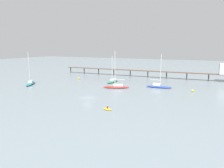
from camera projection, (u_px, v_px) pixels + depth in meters
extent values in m
plane|color=gray|center=(88.00, 98.00, 64.43)|extent=(400.00, 400.00, 0.00)
cube|color=brown|center=(139.00, 71.00, 107.92)|extent=(87.37, 5.70, 0.30)
cylinder|color=#38332D|center=(71.00, 70.00, 125.10)|extent=(0.50, 0.50, 3.14)
cylinder|color=#38332D|center=(84.00, 71.00, 121.35)|extent=(0.50, 0.50, 3.14)
cylinder|color=#38332D|center=(99.00, 72.00, 117.60)|extent=(0.50, 0.50, 3.14)
cylinder|color=#38332D|center=(114.00, 72.00, 113.85)|extent=(0.50, 0.50, 3.14)
cylinder|color=#38332D|center=(130.00, 73.00, 110.10)|extent=(0.50, 0.50, 3.14)
cylinder|color=#38332D|center=(148.00, 74.00, 106.35)|extent=(0.50, 0.50, 3.14)
cylinder|color=#38332D|center=(167.00, 75.00, 102.61)|extent=(0.50, 0.50, 3.14)
cylinder|color=#38332D|center=(187.00, 76.00, 98.86)|extent=(0.50, 0.50, 3.14)
cylinder|color=#38332D|center=(209.00, 78.00, 95.11)|extent=(0.50, 0.50, 3.14)
ellipsoid|color=#1E727A|center=(31.00, 84.00, 85.95)|extent=(5.80, 8.77, 0.74)
cube|color=silver|center=(31.00, 82.00, 86.49)|extent=(2.55, 3.12, 0.91)
cylinder|color=silver|center=(29.00, 68.00, 84.30)|extent=(0.23, 0.23, 12.77)
cylinder|color=silver|center=(31.00, 77.00, 86.94)|extent=(1.89, 3.54, 0.18)
ellipsoid|color=#2D4CB7|center=(159.00, 87.00, 79.93)|extent=(9.95, 2.97, 0.79)
cube|color=silver|center=(157.00, 84.00, 80.05)|extent=(2.99, 1.75, 0.93)
cylinder|color=silver|center=(161.00, 70.00, 78.59)|extent=(0.24, 0.24, 12.12)
cylinder|color=silver|center=(155.00, 80.00, 79.99)|extent=(3.92, 0.51, 0.19)
ellipsoid|color=#287F4C|center=(113.00, 82.00, 91.93)|extent=(2.52, 9.24, 0.69)
cube|color=silver|center=(113.00, 80.00, 92.46)|extent=(1.76, 3.33, 0.74)
cylinder|color=silver|center=(112.00, 69.00, 90.47)|extent=(0.23, 0.23, 10.95)
cylinder|color=silver|center=(114.00, 76.00, 92.80)|extent=(0.19, 3.83, 0.18)
ellipsoid|color=red|center=(116.00, 87.00, 79.57)|extent=(10.24, 6.30, 0.76)
cube|color=silver|center=(118.00, 85.00, 79.39)|extent=(4.08, 3.16, 0.65)
cylinder|color=silver|center=(115.00, 69.00, 78.32)|extent=(0.24, 0.24, 13.39)
cylinder|color=silver|center=(120.00, 80.00, 78.98)|extent=(3.47, 1.56, 0.19)
ellipsoid|color=yellow|center=(107.00, 109.00, 52.27)|extent=(2.73, 1.69, 0.35)
cylinder|color=maroon|center=(107.00, 107.00, 52.19)|extent=(0.43, 0.43, 0.55)
sphere|color=tan|center=(107.00, 106.00, 52.12)|extent=(0.24, 0.24, 0.24)
sphere|color=yellow|center=(193.00, 91.00, 72.52)|extent=(0.87, 0.87, 0.87)
sphere|color=yellow|center=(79.00, 78.00, 100.62)|extent=(0.89, 0.89, 0.89)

